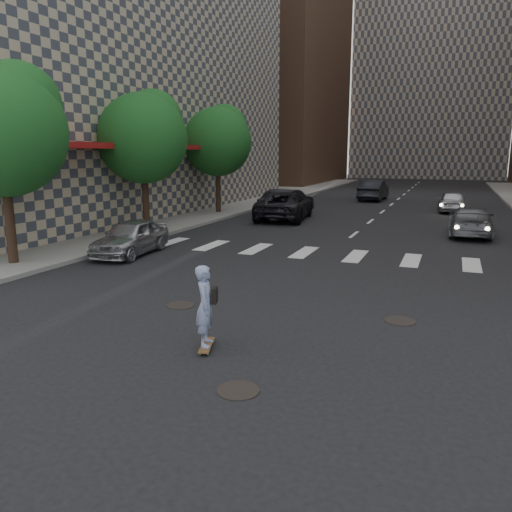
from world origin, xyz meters
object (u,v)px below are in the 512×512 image
Objects in this scene: skateboarder at (206,306)px; traffic_car_e at (374,190)px; tree_a at (5,126)px; traffic_car_a at (287,202)px; traffic_car_c at (285,206)px; traffic_car_b at (471,221)px; tree_c at (219,139)px; tree_b at (145,134)px; traffic_car_d at (452,201)px; silver_sedan at (131,237)px.

traffic_car_e is at bearing 75.12° from skateboarder.
tree_a is 17.79m from traffic_car_a.
traffic_car_c is (0.49, -2.00, -0.01)m from traffic_car_a.
traffic_car_c reaches higher than traffic_car_b.
traffic_car_a reaches higher than traffic_car_c.
tree_a is at bearing -90.00° from tree_c.
tree_b reaches higher than traffic_car_b.
tree_c is at bearing 90.00° from tree_a.
traffic_car_b is at bearing 40.94° from tree_a.
tree_a is 3.90× the size of skateboarder.
traffic_car_e reaches higher than traffic_car_b.
traffic_car_a is at bearing -21.83° from traffic_car_b.
tree_a reaches higher than traffic_car_a.
tree_a is 1.60× the size of traffic_car_d.
tree_c is 1.41× the size of traffic_car_b.
skateboarder is at bearing -52.56° from tree_b.
traffic_car_d is (13.65, 22.42, -3.95)m from tree_a.
tree_a reaches higher than traffic_car_d.
traffic_car_c is at bearing 73.71° from silver_sedan.
tree_c is 1.36× the size of traffic_car_a.
traffic_car_d is (9.47, 5.56, -0.10)m from traffic_car_a.
traffic_car_c is 1.14× the size of traffic_car_e.
traffic_car_e is (3.48, 12.00, 0.02)m from traffic_car_a.
traffic_car_d is at bearing -143.53° from traffic_car_a.
traffic_car_e is (7.66, 20.86, -3.83)m from tree_b.
tree_c is 22.61m from skateboarder.
traffic_car_d is (11.20, 19.37, 0.03)m from silver_sedan.
skateboarder is at bearing 94.75° from traffic_car_e.
traffic_car_e is (-6.88, 16.25, 0.14)m from traffic_car_b.
traffic_car_e is (2.99, 14.00, 0.03)m from traffic_car_c.
traffic_car_a is 11.20m from traffic_car_b.
tree_b reaches higher than silver_sedan.
tree_b is (0.00, 8.00, 0.00)m from tree_a.
traffic_car_a is (4.18, 0.86, -3.84)m from tree_c.
traffic_car_c is (4.67, 6.86, -3.86)m from tree_b.
traffic_car_a is 1.04× the size of traffic_car_b.
skateboarder is 0.35× the size of traffic_car_a.
traffic_car_b is (10.36, -4.25, -0.12)m from traffic_car_a.
traffic_car_b is (14.54, 12.61, -3.97)m from tree_a.
traffic_car_a is 2.06m from traffic_car_c.
skateboarder is (9.36, -4.23, -3.76)m from tree_a.
silver_sedan is 0.79× the size of traffic_car_e.
traffic_car_e reaches higher than traffic_car_c.
skateboarder is at bearing -65.16° from tree_c.
tree_b is at bearing 109.61° from skateboarder.
traffic_car_c is at bearing 79.77° from traffic_car_e.
tree_c reaches higher than traffic_car_b.
tree_a is 1.67× the size of silver_sedan.
tree_c is 6.17m from traffic_car_c.
tree_b is 9.16m from traffic_car_c.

